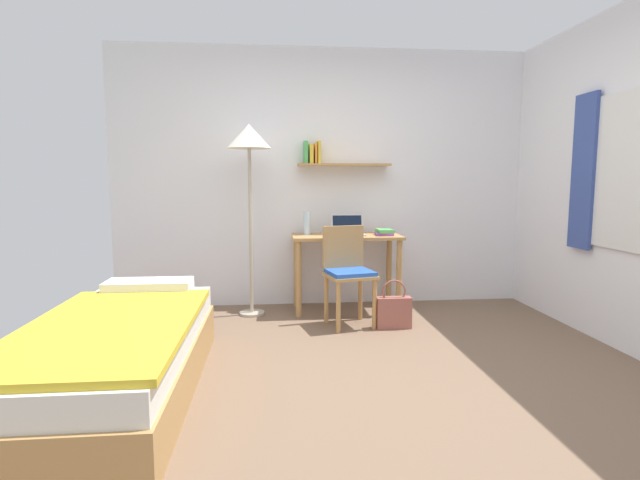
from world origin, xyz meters
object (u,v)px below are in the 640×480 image
bed (118,356)px  book_stack (384,232)px  laptop (348,229)px  desk_chair (348,270)px  water_bottle (307,223)px  standing_lamp (249,147)px  handbag (394,311)px  desk (346,250)px

bed → book_stack: (2.02, 1.76, 0.54)m
laptop → desk_chair: bearing=-98.4°
desk_chair → water_bottle: water_bottle is taller
bed → book_stack: 2.73m
book_stack → standing_lamp: bearing=-178.2°
water_bottle → book_stack: 0.76m
desk_chair → standing_lamp: size_ratio=0.49×
laptop → handbag: size_ratio=0.76×
bed → standing_lamp: (0.72, 1.72, 1.35)m
bed → standing_lamp: bearing=67.3°
desk_chair → water_bottle: 0.73m
water_bottle → book_stack: water_bottle is taller
standing_lamp → water_bottle: 0.91m
desk → desk_chair: desk_chair is taller
water_bottle → handbag: (0.71, -0.70, -0.72)m
book_stack → desk: bearing=175.1°
water_bottle → standing_lamp: bearing=-166.2°
book_stack → desk_chair: bearing=-133.7°
handbag → desk: bearing=117.0°
desk_chair → book_stack: size_ratio=3.62×
desk_chair → book_stack: 0.68m
water_bottle → handbag: bearing=-44.6°
desk → book_stack: size_ratio=4.38×
standing_lamp → bed: bearing=-112.7°
desk → water_bottle: (-0.38, 0.06, 0.27)m
bed → water_bottle: size_ratio=8.75×
desk → handbag: 0.84m
desk → laptop: bearing=60.2°
bed → standing_lamp: size_ratio=1.13×
laptop → water_bottle: (-0.40, 0.03, 0.06)m
bed → laptop: (1.66, 1.83, 0.56)m
desk_chair → water_bottle: (-0.32, 0.54, 0.37)m
laptop → handbag: bearing=-65.5°
desk_chair → laptop: (0.08, 0.51, 0.31)m
book_stack → water_bottle: bearing=173.0°
standing_lamp → handbag: bearing=-24.3°
desk → water_bottle: bearing=171.1°
desk_chair → book_stack: desk_chair is taller
laptop → book_stack: (0.35, -0.07, -0.03)m
desk_chair → water_bottle: size_ratio=3.77×
handbag → desk_chair: bearing=157.8°
standing_lamp → book_stack: standing_lamp is taller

